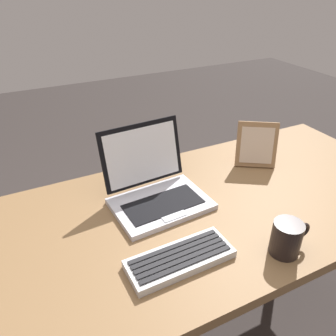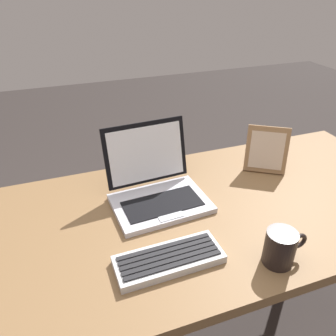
{
  "view_description": "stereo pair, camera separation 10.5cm",
  "coord_description": "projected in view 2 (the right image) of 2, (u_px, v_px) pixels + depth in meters",
  "views": [
    {
      "loc": [
        -0.44,
        -0.74,
        1.4
      ],
      "look_at": [
        -0.04,
        0.07,
        0.86
      ],
      "focal_mm": 35.92,
      "sensor_mm": 36.0,
      "label": 1
    },
    {
      "loc": [
        -0.35,
        -0.78,
        1.4
      ],
      "look_at": [
        -0.04,
        0.07,
        0.86
      ],
      "focal_mm": 35.92,
      "sensor_mm": 36.0,
      "label": 2
    }
  ],
  "objects": [
    {
      "name": "laptop_front",
      "position": [
        156.0,
        188.0,
        1.12
      ],
      "size": [
        0.32,
        0.28,
        0.24
      ],
      "color": "#B8B8C3",
      "rests_on": "desk"
    },
    {
      "name": "desk",
      "position": [
        186.0,
        227.0,
        1.11
      ],
      "size": [
        1.75,
        0.73,
        0.72
      ],
      "color": "brown",
      "rests_on": "ground"
    },
    {
      "name": "coffee_mug",
      "position": [
        280.0,
        247.0,
        0.88
      ],
      "size": [
        0.12,
        0.08,
        0.1
      ],
      "color": "black",
      "rests_on": "desk"
    },
    {
      "name": "photo_frame",
      "position": [
        267.0,
        150.0,
        1.27
      ],
      "size": [
        0.16,
        0.13,
        0.18
      ],
      "color": "#906B46",
      "rests_on": "desk"
    },
    {
      "name": "external_keyboard",
      "position": [
        169.0,
        259.0,
        0.9
      ],
      "size": [
        0.29,
        0.12,
        0.03
      ],
      "color": "silver",
      "rests_on": "desk"
    }
  ]
}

